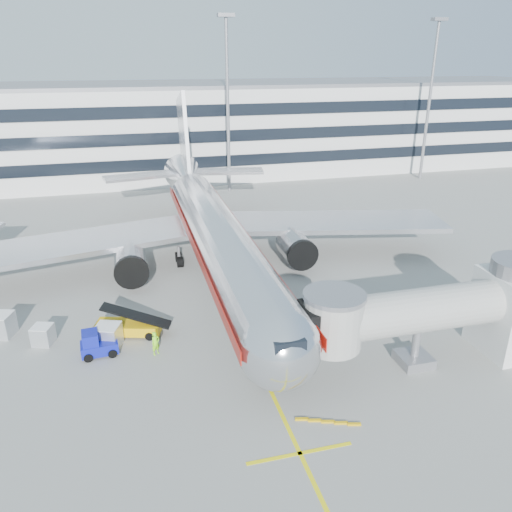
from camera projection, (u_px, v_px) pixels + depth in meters
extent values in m
plane|color=gray|center=(241.00, 327.00, 39.52)|extent=(180.00, 180.00, 0.00)
cube|color=yellow|center=(217.00, 277.00, 48.48)|extent=(0.25, 70.00, 0.01)
cube|color=yellow|center=(300.00, 453.00, 26.97)|extent=(6.00, 0.25, 0.01)
cylinder|color=silver|center=(220.00, 243.00, 45.12)|extent=(5.00, 36.00, 5.00)
sphere|color=silver|center=(279.00, 348.00, 28.98)|extent=(5.00, 5.00, 5.00)
cone|color=silver|center=(187.00, 180.00, 65.51)|extent=(5.00, 10.00, 5.00)
cube|color=black|center=(288.00, 345.00, 27.22)|extent=(1.80, 1.20, 0.90)
cube|color=#B7B7BC|center=(330.00, 222.00, 53.43)|extent=(24.95, 12.07, 0.50)
cube|color=#B7B7BC|center=(75.00, 244.00, 47.26)|extent=(24.95, 12.07, 0.50)
cylinder|color=#99999E|center=(296.00, 248.00, 49.56)|extent=(3.00, 4.20, 3.00)
cylinder|color=#99999E|center=(131.00, 264.00, 45.76)|extent=(3.00, 4.20, 3.00)
cylinder|color=black|center=(303.00, 255.00, 47.76)|extent=(3.10, 0.50, 3.10)
cylinder|color=black|center=(132.00, 273.00, 43.97)|extent=(3.10, 0.50, 3.10)
cube|color=#B7B7BC|center=(184.00, 145.00, 64.31)|extent=(0.45, 9.39, 13.72)
cube|color=#B7B7BC|center=(226.00, 171.00, 67.49)|extent=(10.41, 4.94, 0.35)
cube|color=#B7B7BC|center=(143.00, 176.00, 64.88)|extent=(10.41, 4.94, 0.35)
cylinder|color=gray|center=(269.00, 376.00, 32.01)|extent=(0.24, 0.24, 1.80)
cylinder|color=black|center=(269.00, 381.00, 32.18)|extent=(0.35, 0.90, 0.90)
cylinder|color=gray|center=(240.00, 250.00, 52.45)|extent=(0.30, 0.30, 2.00)
cylinder|color=gray|center=(179.00, 255.00, 50.93)|extent=(0.30, 0.30, 2.00)
cube|color=#A6140B|center=(247.00, 238.00, 45.60)|extent=(0.06, 38.00, 0.90)
cube|color=#A6140B|center=(192.00, 243.00, 44.41)|extent=(0.06, 38.00, 0.90)
cube|color=silver|center=(512.00, 312.00, 35.50)|extent=(4.00, 4.50, 6.00)
cylinder|color=#A8A8A3|center=(421.00, 310.00, 33.27)|extent=(13.00, 3.00, 3.00)
cylinder|color=#A8A8A3|center=(333.00, 322.00, 31.77)|extent=(3.80, 3.80, 3.40)
cylinder|color=gray|center=(335.00, 296.00, 31.06)|extent=(4.00, 4.00, 0.30)
cube|color=black|center=(314.00, 325.00, 31.46)|extent=(1.40, 2.60, 2.60)
cylinder|color=gray|center=(416.00, 344.00, 34.24)|extent=(0.56, 0.56, 3.20)
cube|color=gray|center=(414.00, 359.00, 34.71)|extent=(2.20, 2.20, 0.70)
cylinder|color=black|center=(402.00, 361.00, 34.50)|extent=(0.35, 0.70, 0.70)
cylinder|color=black|center=(425.00, 357.00, 34.92)|extent=(0.35, 0.70, 0.70)
cube|color=silver|center=(166.00, 131.00, 88.70)|extent=(150.00, 24.00, 15.00)
cube|color=black|center=(175.00, 164.00, 79.16)|extent=(150.00, 0.30, 1.80)
cube|color=black|center=(173.00, 138.00, 77.67)|extent=(150.00, 0.30, 1.80)
cube|color=black|center=(171.00, 111.00, 76.17)|extent=(150.00, 0.30, 1.80)
cube|color=gray|center=(163.00, 84.00, 85.78)|extent=(150.00, 24.00, 0.60)
cylinder|color=gray|center=(228.00, 109.00, 74.38)|extent=(0.50, 0.50, 25.00)
cube|color=gray|center=(226.00, 15.00, 69.63)|extent=(2.40, 1.20, 0.50)
cylinder|color=gray|center=(429.00, 104.00, 82.45)|extent=(0.50, 0.50, 25.00)
cube|color=gray|center=(440.00, 19.00, 77.70)|extent=(2.40, 1.20, 0.50)
cube|color=#D6A409|center=(129.00, 327.00, 38.27)|extent=(5.22, 3.11, 0.78)
cube|color=black|center=(127.00, 316.00, 37.90)|extent=(5.30, 2.64, 1.71)
cylinder|color=black|center=(109.00, 325.00, 39.15)|extent=(0.73, 0.49, 0.67)
cylinder|color=black|center=(103.00, 335.00, 37.70)|extent=(0.73, 0.49, 0.67)
cylinder|color=black|center=(154.00, 326.00, 39.06)|extent=(0.73, 0.49, 0.67)
cylinder|color=black|center=(150.00, 336.00, 37.61)|extent=(0.73, 0.49, 0.67)
cube|color=#0D1593|center=(100.00, 347.00, 35.67)|extent=(2.67, 1.66, 0.82)
cube|color=#0D1593|center=(90.00, 339.00, 35.19)|extent=(1.20, 1.45, 1.00)
cube|color=black|center=(90.00, 335.00, 35.07)|extent=(1.10, 1.27, 0.09)
cylinder|color=black|center=(88.00, 348.00, 36.12)|extent=(0.66, 0.32, 0.64)
cylinder|color=black|center=(88.00, 358.00, 34.92)|extent=(0.66, 0.32, 0.64)
cylinder|color=black|center=(111.00, 344.00, 36.63)|extent=(0.66, 0.32, 0.64)
cylinder|color=black|center=(113.00, 353.00, 35.43)|extent=(0.66, 0.32, 0.64)
cube|color=#BBBDC2|center=(43.00, 335.00, 37.01)|extent=(1.73, 1.73, 1.41)
cube|color=white|center=(41.00, 327.00, 36.74)|extent=(1.73, 1.73, 0.05)
cube|color=#BBBDC2|center=(1.00, 325.00, 38.04)|extent=(2.12, 2.12, 1.74)
cube|color=#BBBDC2|center=(108.00, 337.00, 36.50)|extent=(2.14, 2.14, 1.72)
cube|color=white|center=(107.00, 326.00, 36.17)|extent=(2.14, 2.14, 0.06)
imported|color=#86EC18|center=(156.00, 343.00, 35.61)|extent=(0.78, 0.72, 1.79)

